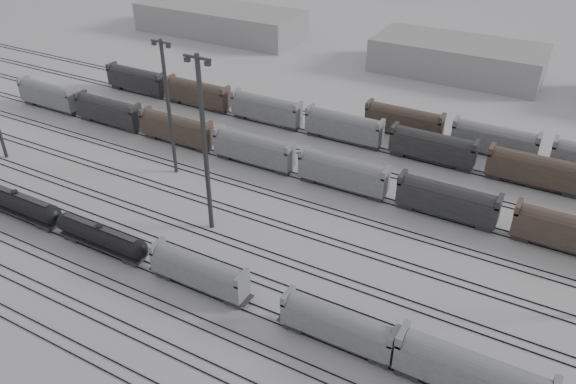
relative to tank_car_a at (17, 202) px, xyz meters
The scene contains 14 objects.
ground 31.57m from the tank_car_a, ahead, with size 900.00×900.00×0.00m, color silver.
tracks 35.60m from the tank_car_a, 27.68° to the left, with size 220.00×71.50×0.16m.
tank_car_a is the anchor object (origin of this frame).
tank_car_b 17.00m from the tank_car_a, ahead, with size 16.10×2.68×3.98m.
hopper_car_a 33.69m from the tank_car_a, ahead, with size 13.57×2.70×4.85m.
hopper_car_b 52.76m from the tank_car_a, ahead, with size 13.36×2.65×4.78m.
hopper_car_c 67.42m from the tank_car_a, ahead, with size 15.53×3.08×5.55m.
light_mast_b 27.13m from the tank_car_a, 61.63° to the left, with size 3.70×0.59×23.15m.
light_mast_c 31.60m from the tank_car_a, 23.59° to the left, with size 4.20×0.67×26.24m.
bg_string_near 50.18m from the tank_car_a, 38.16° to the left, with size 151.00×3.00×5.60m.
bg_string_mid 68.23m from the tank_car_a, 43.54° to the left, with size 151.00×3.00×5.60m.
bg_string_far 86.65m from the tank_car_a, 39.40° to the left, with size 66.00×3.00×5.60m.
warehouse_left 98.25m from the tank_car_a, 106.89° to the left, with size 50.00×18.00×8.00m, color gray.
warehouse_mid 102.75m from the tank_car_a, 66.20° to the left, with size 40.00×18.00×8.00m, color gray.
Camera 1 is at (38.23, -41.09, 48.25)m, focal length 35.00 mm.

